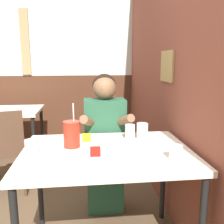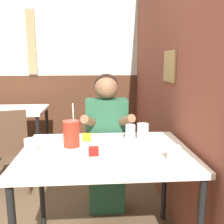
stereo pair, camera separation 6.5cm
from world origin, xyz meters
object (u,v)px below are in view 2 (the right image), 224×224
Objects in this scene: background_table at (14,117)px; cocktail_pitcher at (71,134)px; chair_near_window at (6,145)px; main_table at (106,160)px; person_seated at (107,142)px.

cocktail_pitcher is at bearing -60.20° from background_table.
background_table is 0.87× the size of chair_near_window.
main_table is 1.28m from chair_near_window.
person_seated is at bearing 59.86° from cocktail_pitcher.
person_seated reaches higher than chair_near_window.
background_table is 1.62m from cocktail_pitcher.
background_table is at bearing 124.55° from main_table.
cocktail_pitcher is (-0.22, 0.09, 0.15)m from main_table.
chair_near_window is 1.10m from cocktail_pitcher.
main_table is 1.80m from background_table.
person_seated is at bearing -36.53° from chair_near_window.
cocktail_pitcher is (0.80, -1.40, 0.18)m from background_table.
chair_near_window is at bearing 131.90° from cocktail_pitcher.
chair_near_window is 0.72× the size of person_seated.
main_table is 1.24× the size of chair_near_window.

